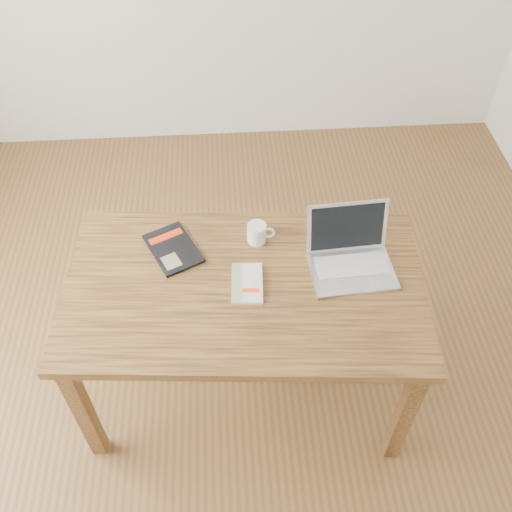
{
  "coord_description": "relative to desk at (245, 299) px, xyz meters",
  "views": [
    {
      "loc": [
        0.05,
        -1.45,
        2.5
      ],
      "look_at": [
        0.15,
        0.02,
        0.85
      ],
      "focal_mm": 40.0,
      "sensor_mm": 36.0,
      "label": 1
    }
  ],
  "objects": [
    {
      "name": "coffee_mug",
      "position": [
        0.07,
        0.24,
        0.13
      ],
      "size": [
        0.12,
        0.08,
        0.09
      ],
      "rotation": [
        0.0,
        0.0,
        -0.06
      ],
      "color": "white",
      "rests_on": "desk"
    },
    {
      "name": "room",
      "position": [
        -0.17,
        0.04,
        0.69
      ],
      "size": [
        4.04,
        4.04,
        2.7
      ],
      "color": "#553A1D",
      "rests_on": "ground"
    },
    {
      "name": "white_guidebook",
      "position": [
        0.01,
        0.0,
        0.1
      ],
      "size": [
        0.13,
        0.21,
        0.02
      ],
      "rotation": [
        0.0,
        0.0,
        -0.05
      ],
      "color": "silver",
      "rests_on": "desk"
    },
    {
      "name": "laptop",
      "position": [
        0.43,
        0.08,
        0.14
      ],
      "size": [
        0.35,
        0.31,
        0.23
      ],
      "rotation": [
        0.0,
        0.0,
        0.07
      ],
      "color": "silver",
      "rests_on": "desk"
    },
    {
      "name": "black_guidebook",
      "position": [
        -0.29,
        0.21,
        0.1
      ],
      "size": [
        0.27,
        0.31,
        0.01
      ],
      "rotation": [
        0.0,
        0.0,
        0.46
      ],
      "color": "black",
      "rests_on": "desk"
    },
    {
      "name": "desk",
      "position": [
        0.0,
        0.0,
        0.0
      ],
      "size": [
        1.48,
        0.92,
        0.75
      ],
      "rotation": [
        0.0,
        0.0,
        -0.08
      ],
      "color": "#513518",
      "rests_on": "ground"
    }
  ]
}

